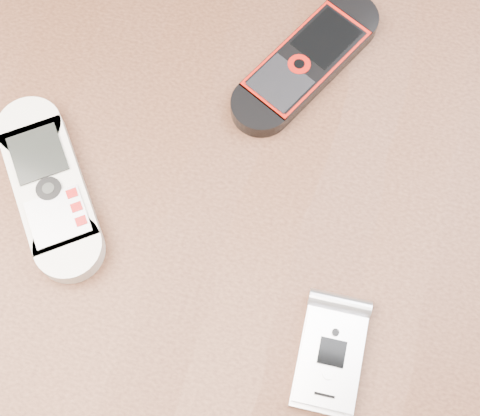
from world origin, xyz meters
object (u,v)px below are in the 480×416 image
(table, at_px, (235,249))
(nokia_white, at_px, (49,186))
(nokia_black_red, at_px, (306,62))
(motorola_razr, at_px, (330,357))

(table, bearing_deg, nokia_white, -171.60)
(nokia_black_red, height_order, motorola_razr, nokia_black_red)
(table, relative_size, nokia_black_red, 7.06)
(nokia_black_red, distance_m, motorola_razr, 0.25)
(nokia_black_red, relative_size, motorola_razr, 1.86)
(table, relative_size, nokia_white, 7.26)
(nokia_white, bearing_deg, motorola_razr, -53.28)
(nokia_black_red, bearing_deg, motorola_razr, -45.48)
(table, xyz_separation_m, nokia_white, (-0.15, -0.02, 0.11))
(nokia_white, relative_size, motorola_razr, 1.81)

